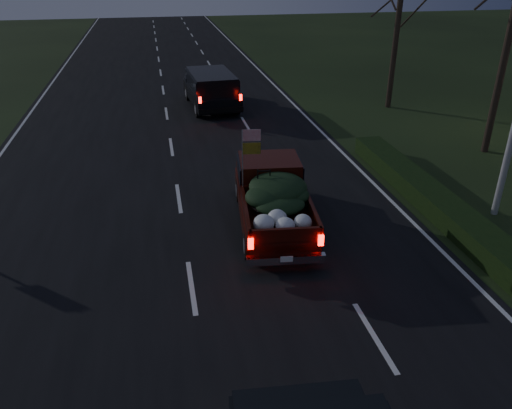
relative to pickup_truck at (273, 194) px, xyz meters
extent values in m
plane|color=black|center=(-2.63, -2.74, -0.98)|extent=(120.00, 120.00, 0.00)
cube|color=black|center=(-2.63, -2.74, -0.97)|extent=(14.00, 120.00, 0.02)
cube|color=black|center=(5.17, 0.26, -0.68)|extent=(1.00, 10.00, 0.60)
cylinder|color=black|center=(9.87, 4.26, 3.27)|extent=(0.28, 0.28, 8.50)
cylinder|color=black|center=(8.87, 11.26, 2.52)|extent=(0.28, 0.28, 7.00)
cube|color=#370D07|center=(0.00, 0.02, -0.40)|extent=(2.41, 4.97, 0.53)
cube|color=#370D07|center=(0.09, 0.88, 0.32)|extent=(1.93, 1.71, 0.86)
cube|color=black|center=(0.09, 0.88, 0.41)|extent=(2.01, 1.63, 0.53)
cube|color=#370D07|center=(-0.13, -1.22, -0.12)|extent=(2.05, 2.86, 0.06)
ellipsoid|color=black|center=(-0.03, -0.75, 0.32)|extent=(1.71, 1.88, 0.58)
cylinder|color=gray|center=(-0.86, 0.11, 0.99)|extent=(0.03, 0.03, 1.92)
cube|color=red|center=(-0.60, 0.08, 1.78)|extent=(0.50, 0.07, 0.33)
cube|color=gold|center=(-0.60, 0.08, 1.40)|extent=(0.50, 0.07, 0.33)
cube|color=black|center=(-0.25, 13.10, -0.31)|extent=(2.50, 5.33, 0.65)
cube|color=black|center=(-0.23, 12.83, 0.43)|extent=(2.28, 3.92, 0.87)
cube|color=black|center=(-0.23, 12.83, 0.52)|extent=(2.38, 3.82, 0.52)
camera|label=1|loc=(-3.06, -12.67, 6.17)|focal=35.00mm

